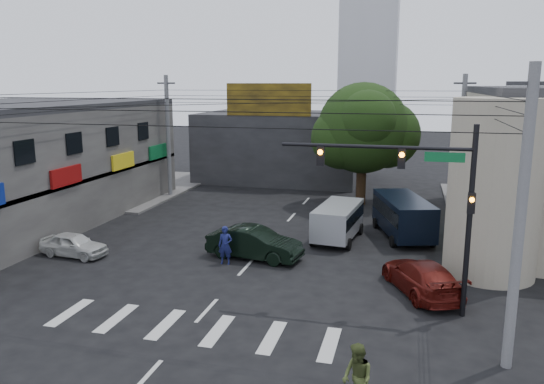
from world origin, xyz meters
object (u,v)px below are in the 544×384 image
at_px(traffic_officer, 225,245).
at_px(pedestrian_olive, 357,378).
at_px(traffic_gantry, 423,188).
at_px(utility_pole_near_right, 520,223).
at_px(white_compact, 74,245).
at_px(navy_van, 403,218).
at_px(utility_pole_far_left, 168,137).
at_px(silver_minivan, 338,223).
at_px(dark_sedan, 255,243).
at_px(maroon_sedan, 421,277).
at_px(street_tree, 363,128).
at_px(utility_pole_far_right, 461,145).

distance_m(traffic_officer, pedestrian_olive, 12.60).
xyz_separation_m(traffic_gantry, utility_pole_near_right, (2.68, -3.50, -0.23)).
xyz_separation_m(white_compact, navy_van, (16.05, 7.71, 0.53)).
distance_m(utility_pole_far_left, silver_minivan, 16.79).
xyz_separation_m(utility_pole_far_left, navy_van, (17.60, -6.80, -3.47)).
xyz_separation_m(utility_pole_near_right, dark_sedan, (-10.48, 7.95, -3.81)).
relative_size(dark_sedan, silver_minivan, 1.03).
height_order(maroon_sedan, silver_minivan, silver_minivan).
distance_m(dark_sedan, maroon_sedan, 8.38).
xyz_separation_m(utility_pole_near_right, silver_minivan, (-6.89, 12.14, -3.60)).
distance_m(street_tree, dark_sedan, 14.88).
bearing_deg(silver_minivan, utility_pole_near_right, -144.43).
xyz_separation_m(utility_pole_near_right, navy_van, (-3.40, 13.70, -3.47)).
bearing_deg(utility_pole_far_left, traffic_officer, -55.59).
bearing_deg(navy_van, utility_pole_far_left, 51.48).
bearing_deg(traffic_gantry, pedestrian_olive, -102.93).
distance_m(maroon_sedan, pedestrian_olive, 9.07).
bearing_deg(street_tree, dark_sedan, -106.38).
bearing_deg(dark_sedan, utility_pole_near_right, -118.31).
bearing_deg(dark_sedan, navy_van, -42.08).
bearing_deg(pedestrian_olive, utility_pole_far_right, 134.43).
bearing_deg(street_tree, pedestrian_olive, -84.89).
bearing_deg(utility_pole_far_right, utility_pole_near_right, -90.00).
height_order(white_compact, maroon_sedan, maroon_sedan).
distance_m(traffic_gantry, traffic_officer, 10.29).
xyz_separation_m(street_tree, navy_van, (3.10, -7.80, -4.34)).
bearing_deg(dark_sedan, utility_pole_far_right, -31.02).
bearing_deg(dark_sedan, traffic_officer, 144.63).
relative_size(utility_pole_near_right, traffic_officer, 4.92).
distance_m(dark_sedan, traffic_officer, 1.62).
xyz_separation_m(traffic_gantry, utility_pole_far_left, (-18.32, 17.00, -0.23)).
bearing_deg(utility_pole_far_left, navy_van, -21.14).
height_order(traffic_gantry, navy_van, traffic_gantry).
xyz_separation_m(traffic_gantry, white_compact, (-16.78, 2.49, -4.23)).
xyz_separation_m(silver_minivan, pedestrian_olive, (2.62, -15.58, -0.05)).
bearing_deg(maroon_sedan, white_compact, -26.43).
height_order(traffic_gantry, traffic_officer, traffic_gantry).
xyz_separation_m(traffic_gantry, navy_van, (-0.73, 10.20, -3.70)).
height_order(utility_pole_far_left, traffic_officer, utility_pole_far_left).
distance_m(traffic_gantry, utility_pole_far_right, 17.21).
distance_m(utility_pole_near_right, pedestrian_olive, 6.59).
height_order(white_compact, traffic_officer, traffic_officer).
distance_m(utility_pole_far_left, dark_sedan, 16.81).
relative_size(dark_sedan, white_compact, 1.37).
bearing_deg(navy_van, utility_pole_far_right, -43.95).
distance_m(utility_pole_far_right, pedestrian_olive, 24.59).
bearing_deg(dark_sedan, silver_minivan, -31.75).
relative_size(dark_sedan, navy_van, 0.83).
relative_size(utility_pole_near_right, utility_pole_far_left, 1.00).
relative_size(street_tree, white_compact, 2.39).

